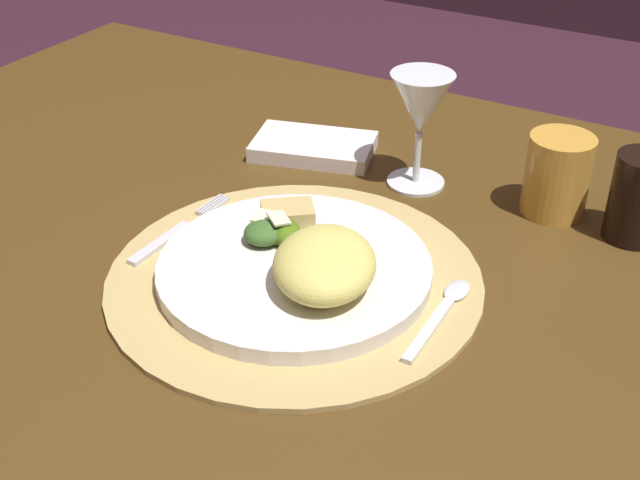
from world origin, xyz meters
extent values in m
cube|color=#483213|center=(0.00, 0.00, 0.70)|extent=(1.32, 0.93, 0.03)
cylinder|color=#4C3218|center=(-0.59, 0.40, 0.34)|extent=(0.06, 0.06, 0.68)
cylinder|color=tan|center=(0.05, -0.05, 0.71)|extent=(0.37, 0.37, 0.01)
cylinder|color=silver|center=(0.05, -0.05, 0.73)|extent=(0.27, 0.27, 0.02)
ellipsoid|color=#D5CC61|center=(0.09, -0.07, 0.76)|extent=(0.14, 0.15, 0.05)
ellipsoid|color=#385E26|center=(0.00, -0.04, 0.74)|extent=(0.05, 0.05, 0.02)
ellipsoid|color=#456913|center=(0.02, -0.03, 0.74)|extent=(0.05, 0.05, 0.02)
ellipsoid|color=#405F1E|center=(0.01, -0.02, 0.74)|extent=(0.06, 0.06, 0.01)
cube|color=beige|center=(0.01, -0.03, 0.76)|extent=(0.03, 0.03, 0.01)
cube|color=beige|center=(-0.01, -0.02, 0.75)|extent=(0.02, 0.03, 0.00)
cube|color=tan|center=(0.00, 0.01, 0.74)|extent=(0.07, 0.06, 0.02)
cube|color=silver|center=(-0.10, -0.08, 0.72)|extent=(0.01, 0.09, 0.00)
cube|color=silver|center=(-0.11, 0.01, 0.72)|extent=(0.00, 0.05, 0.00)
cube|color=silver|center=(-0.10, 0.01, 0.72)|extent=(0.00, 0.05, 0.00)
cube|color=silver|center=(-0.10, 0.01, 0.72)|extent=(0.00, 0.05, 0.00)
cube|color=silver|center=(-0.10, 0.01, 0.72)|extent=(0.00, 0.05, 0.00)
cube|color=silver|center=(0.19, -0.07, 0.72)|extent=(0.01, 0.10, 0.00)
ellipsoid|color=silver|center=(0.19, 0.00, 0.72)|extent=(0.02, 0.04, 0.01)
cube|color=silver|center=(-0.08, 0.20, 0.72)|extent=(0.17, 0.13, 0.02)
cylinder|color=silver|center=(0.07, 0.19, 0.71)|extent=(0.07, 0.07, 0.00)
cylinder|color=silver|center=(0.07, 0.19, 0.75)|extent=(0.01, 0.01, 0.06)
cone|color=silver|center=(0.07, 0.19, 0.81)|extent=(0.07, 0.07, 0.07)
cylinder|color=gold|center=(0.22, 0.21, 0.76)|extent=(0.07, 0.07, 0.09)
cylinder|color=black|center=(0.31, 0.19, 0.76)|extent=(0.06, 0.06, 0.10)
camera|label=1|loc=(0.40, -0.62, 1.19)|focal=46.58mm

